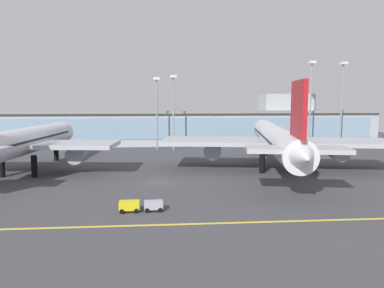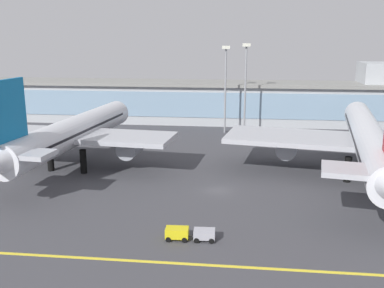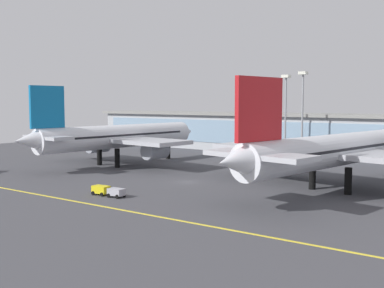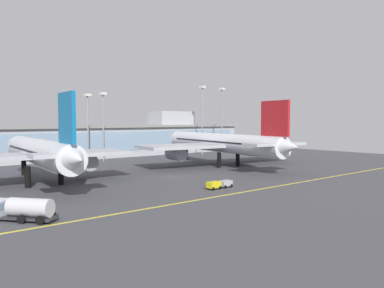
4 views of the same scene
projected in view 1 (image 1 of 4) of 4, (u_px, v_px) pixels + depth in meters
The scene contains 10 objects.
ground_plane at pixel (159, 182), 64.16m from camera, with size 193.21×193.21×0.00m, color #424247.
taxiway_centreline_stripe at pixel (158, 225), 42.40m from camera, with size 154.57×0.50×0.01m, color yellow.
terminal_building at pixel (166, 126), 116.95m from camera, with size 141.01×14.00×16.08m.
airliner_near_left at pixel (24, 142), 70.56m from camera, with size 35.85×48.83×17.02m.
airliner_near_right at pixel (276, 140), 74.65m from camera, with size 47.50×58.16×17.09m.
baggage_tug_near at pixel (140, 205), 47.45m from camera, with size 5.65×1.90×1.40m.
apron_light_mast_west at pixel (342, 93), 103.36m from camera, with size 1.80×1.80×24.67m.
apron_light_mast_centre at pixel (157, 102), 103.10m from camera, with size 1.80×1.80×20.43m.
apron_light_mast_east at pixel (311, 93), 104.07m from camera, with size 1.80×1.80×25.01m.
apron_light_mast_far_east at pixel (173, 101), 102.71m from camera, with size 1.80×1.80×21.00m.
Camera 1 is at (0.45, -63.13, 14.42)m, focal length 34.46 mm.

